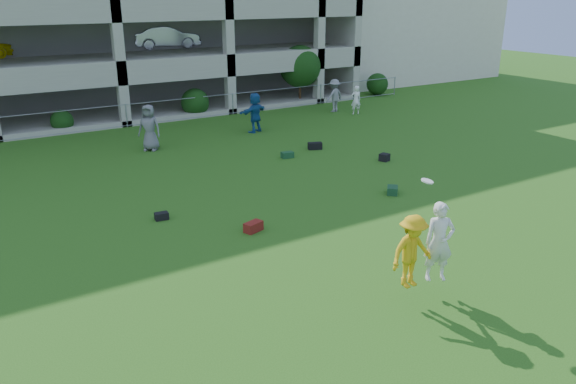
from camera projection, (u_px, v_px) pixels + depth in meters
ground at (363, 281)px, 13.40m from camera, size 100.00×100.00×0.00m
stucco_building at (369, 11)px, 45.52m from camera, size 16.00×14.00×10.00m
bystander_c at (149, 128)px, 24.14m from camera, size 1.15×1.11×1.99m
bystander_d at (255, 113)px, 27.30m from camera, size 1.87×1.18×1.93m
bystander_e at (356, 100)px, 31.36m from camera, size 0.66×0.53×1.59m
bystander_f at (334, 96)px, 31.97m from camera, size 1.30×0.90×1.85m
bag_red_a at (253, 227)px, 16.14m from camera, size 0.62×0.46×0.28m
bag_black_b at (162, 216)px, 16.99m from camera, size 0.42×0.29×0.22m
bag_green_c at (392, 190)px, 19.13m from camera, size 0.60×0.60×0.26m
crate_d at (384, 157)px, 22.85m from camera, size 0.45×0.45×0.30m
bag_black_e at (315, 146)px, 24.54m from camera, size 0.67×0.50×0.30m
bag_green_g at (287, 155)px, 23.29m from camera, size 0.53×0.36×0.25m
frisbee_contest at (421, 248)px, 12.17m from camera, size 1.72×0.73×2.38m
parking_garage at (75, 0)px, 33.54m from camera, size 30.00×14.00×12.00m
fence at (126, 115)px, 28.40m from camera, size 36.06×0.06×1.20m
shrub_row at (204, 88)px, 30.94m from camera, size 34.38×2.52×3.50m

